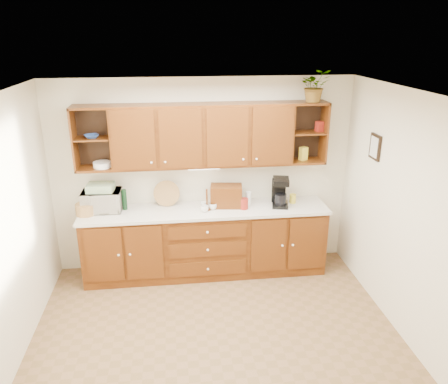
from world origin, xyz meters
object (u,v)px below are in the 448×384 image
object	(u,v)px
microwave	(102,201)
bread_box	(226,196)
coffee_maker	(280,192)
potted_plant	(315,86)

from	to	relation	value
microwave	bread_box	size ratio (longest dim) A/B	1.20
microwave	coffee_maker	distance (m)	2.33
microwave	potted_plant	world-z (taller)	potted_plant
microwave	bread_box	bearing A→B (deg)	-0.89
potted_plant	bread_box	bearing A→B (deg)	-179.13
microwave	potted_plant	bearing A→B (deg)	-0.05
potted_plant	coffee_maker	bearing A→B (deg)	-169.02
microwave	coffee_maker	world-z (taller)	coffee_maker
microwave	potted_plant	size ratio (longest dim) A/B	1.21
bread_box	coffee_maker	world-z (taller)	coffee_maker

